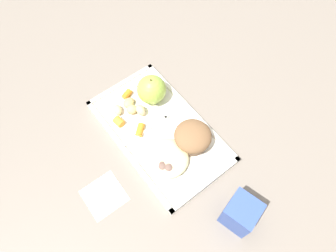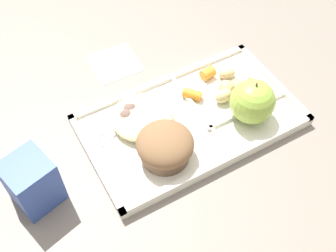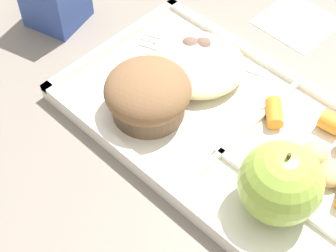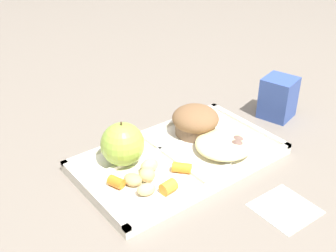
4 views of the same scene
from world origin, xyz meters
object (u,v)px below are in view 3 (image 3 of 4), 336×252
green_apple (280,183)px  bran_muffin (148,94)px  plastic_fork (193,53)px  lunch_tray (228,129)px

green_apple → bran_muffin: 0.18m
bran_muffin → plastic_fork: (0.03, -0.10, -0.03)m
lunch_tray → green_apple: (-0.10, 0.05, 0.05)m
bran_muffin → plastic_fork: size_ratio=0.60×
lunch_tray → plastic_fork: lunch_tray is taller
green_apple → bran_muffin: size_ratio=0.90×
bran_muffin → plastic_fork: bearing=-75.7°
green_apple → plastic_fork: 0.23m
green_apple → plastic_fork: bearing=-27.1°
lunch_tray → bran_muffin: size_ratio=4.02×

